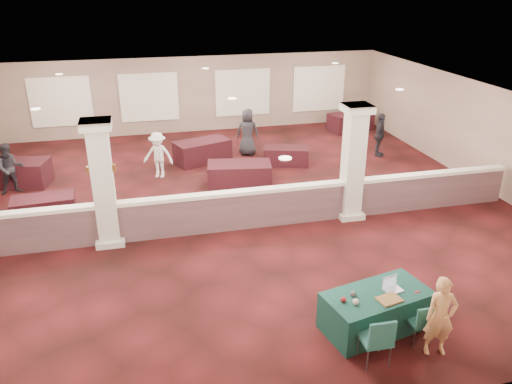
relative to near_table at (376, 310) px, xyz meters
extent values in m
plane|color=#411012|center=(-1.52, 6.14, -0.39)|extent=(16.00, 16.00, 0.00)
cube|color=#7D6456|center=(-1.52, 14.14, 1.21)|extent=(16.00, 0.04, 3.20)
cube|color=#7D6456|center=(-1.52, -1.86, 1.21)|extent=(16.00, 0.04, 3.20)
cube|color=#7D6456|center=(6.48, 6.14, 1.21)|extent=(0.04, 16.00, 3.20)
cube|color=silver|center=(-1.52, 6.14, 2.81)|extent=(16.00, 16.00, 0.02)
cube|color=#51373F|center=(-1.52, 4.64, 0.11)|extent=(15.60, 0.20, 1.00)
cube|color=white|center=(-1.52, 4.64, 0.66)|extent=(15.60, 0.28, 0.10)
cube|color=beige|center=(-5.02, 4.64, 1.21)|extent=(0.50, 0.50, 3.20)
cube|color=beige|center=(-5.02, 4.64, -0.31)|extent=(0.70, 0.70, 0.16)
cube|color=beige|center=(-5.02, 4.64, 2.71)|extent=(0.72, 0.72, 0.20)
cube|color=beige|center=(1.48, 4.64, 1.21)|extent=(0.50, 0.50, 3.20)
cube|color=beige|center=(1.48, 4.64, -0.31)|extent=(0.70, 0.70, 0.16)
cube|color=beige|center=(1.48, 4.64, 2.71)|extent=(0.72, 0.72, 0.20)
cylinder|color=brown|center=(-5.30, 4.64, 1.61)|extent=(0.12, 0.12, 0.18)
cylinder|color=white|center=(-5.30, 4.64, 1.61)|extent=(0.09, 0.09, 0.10)
cylinder|color=brown|center=(-4.74, 4.64, 1.61)|extent=(0.12, 0.12, 0.18)
cylinder|color=white|center=(-4.74, 4.64, 1.61)|extent=(0.09, 0.09, 0.10)
cube|color=#0F3729|center=(0.00, 0.00, 0.00)|extent=(2.17, 1.40, 0.77)
cube|color=#1B4F4F|center=(0.62, -0.51, 0.02)|extent=(0.41, 0.41, 0.05)
cube|color=#1B4F4F|center=(0.62, -0.70, 0.24)|extent=(0.39, 0.05, 0.39)
cylinder|color=slate|center=(0.45, -0.68, -0.20)|extent=(0.02, 0.02, 0.37)
cylinder|color=slate|center=(0.79, -0.68, -0.20)|extent=(0.02, 0.02, 0.37)
cylinder|color=slate|center=(0.45, -0.34, -0.20)|extent=(0.02, 0.02, 0.37)
cylinder|color=slate|center=(0.79, -0.34, -0.20)|extent=(0.02, 0.02, 0.37)
cube|color=#1B4F4F|center=(-0.44, -0.86, 0.10)|extent=(0.51, 0.51, 0.06)
cube|color=#1B4F4F|center=(-0.45, -1.08, 0.37)|extent=(0.48, 0.07, 0.48)
cylinder|color=slate|center=(-0.65, -1.05, -0.16)|extent=(0.03, 0.03, 0.45)
cylinder|color=slate|center=(-0.24, -1.07, -0.16)|extent=(0.03, 0.03, 0.45)
cylinder|color=slate|center=(-0.64, -0.64, -0.16)|extent=(0.03, 0.03, 0.45)
cylinder|color=slate|center=(-0.23, -0.66, -0.16)|extent=(0.03, 0.03, 0.45)
imported|color=#EAAB65|center=(0.75, -0.90, 0.38)|extent=(0.60, 0.46, 1.52)
cube|color=black|center=(-6.81, 6.44, -0.05)|extent=(1.72, 0.96, 0.67)
cube|color=black|center=(-1.09, 7.44, 0.02)|extent=(2.14, 1.33, 0.81)
cube|color=black|center=(0.98, 9.14, -0.06)|extent=(1.75, 1.21, 0.64)
cube|color=black|center=(-8.02, 9.34, 0.02)|extent=(2.16, 1.41, 0.81)
cube|color=black|center=(-1.90, 10.13, 0.01)|extent=(2.17, 1.58, 0.79)
cube|color=black|center=(4.98, 12.64, 0.00)|extent=(2.10, 1.43, 0.78)
imported|color=black|center=(-8.02, 8.68, 0.42)|extent=(0.86, 0.63, 1.60)
imported|color=white|center=(-3.52, 8.97, 0.39)|extent=(1.09, 0.80, 1.55)
imported|color=black|center=(4.62, 9.22, 0.43)|extent=(0.95, 1.03, 1.63)
imported|color=black|center=(-0.12, 10.53, 0.49)|extent=(0.98, 0.76, 1.75)
cube|color=silver|center=(0.32, 0.01, 0.40)|extent=(0.39, 0.31, 0.02)
cube|color=silver|center=(0.30, 0.13, 0.52)|extent=(0.34, 0.09, 0.23)
cube|color=silver|center=(0.30, 0.13, 0.51)|extent=(0.31, 0.07, 0.20)
cube|color=orange|center=(0.11, -0.25, 0.40)|extent=(0.48, 0.40, 0.03)
sphere|color=beige|center=(-0.55, -0.22, 0.44)|extent=(0.12, 0.12, 0.12)
sphere|color=maroon|center=(-0.74, -0.10, 0.44)|extent=(0.11, 0.11, 0.11)
sphere|color=#4B4C50|center=(-0.49, 0.03, 0.44)|extent=(0.11, 0.11, 0.11)
cube|color=#B31326|center=(0.73, -0.15, 0.39)|extent=(0.13, 0.06, 0.01)
camera|label=1|loc=(-4.06, -7.05, 5.82)|focal=35.00mm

